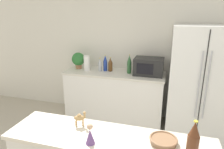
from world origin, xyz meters
name	(u,v)px	position (x,y,z in m)	size (l,w,h in m)	color
wall_back	(142,50)	(0.00, 2.73, 1.27)	(8.00, 0.06, 2.55)	silver
back_counter	(114,96)	(-0.42, 2.40, 0.46)	(1.75, 0.63, 0.91)	white
refrigerator	(199,83)	(0.95, 2.31, 0.87)	(0.88, 0.77, 1.74)	white
potted_plant	(78,60)	(-1.13, 2.45, 1.08)	(0.24, 0.24, 0.30)	#9E6B47
paper_towel_roll	(87,63)	(-0.92, 2.35, 1.05)	(0.11, 0.11, 0.27)	white
microwave	(149,66)	(0.17, 2.42, 1.05)	(0.48, 0.37, 0.28)	black
back_bottle_0	(110,65)	(-0.51, 2.44, 1.03)	(0.08, 0.08, 0.25)	brown
back_bottle_1	(100,65)	(-0.68, 2.38, 1.03)	(0.06, 0.06, 0.24)	#B2B7BC
back_bottle_2	(129,64)	(-0.16, 2.40, 1.07)	(0.07, 0.07, 0.32)	#2D6033
back_bottle_3	(105,63)	(-0.60, 2.43, 1.05)	(0.07, 0.07, 0.29)	navy
wine_bottle	(193,142)	(0.67, 0.36, 1.10)	(0.08, 0.08, 0.29)	#562D19
fruit_bowl	(163,140)	(0.49, 0.50, 0.99)	(0.21, 0.21, 0.04)	#8C6647
camel_figurine	(80,118)	(-0.22, 0.55, 1.04)	(0.11, 0.07, 0.13)	tan
wise_man_figurine_blue	(90,135)	(-0.04, 0.34, 1.03)	(0.07, 0.07, 0.17)	#6B4784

